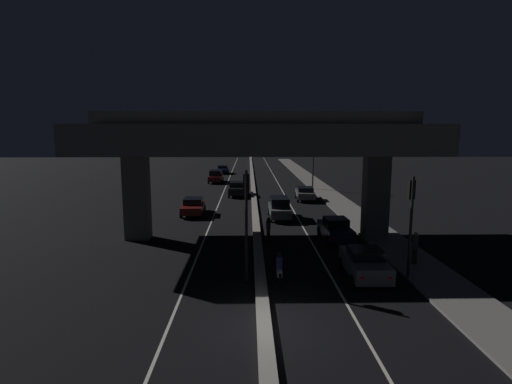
{
  "coord_description": "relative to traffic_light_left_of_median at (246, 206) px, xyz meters",
  "views": [
    {
      "loc": [
        -0.57,
        -13.97,
        7.34
      ],
      "look_at": [
        0.15,
        24.63,
        1.45
      ],
      "focal_mm": 28.0,
      "sensor_mm": 36.0,
      "label": 1
    }
  ],
  "objects": [
    {
      "name": "ground_plane",
      "position": [
        0.68,
        -5.04,
        -3.74
      ],
      "size": [
        200.0,
        200.0,
        0.0
      ],
      "primitive_type": "plane",
      "color": "black"
    },
    {
      "name": "pedestrian_on_sidewalk",
      "position": [
        9.24,
        1.99,
        -2.72
      ],
      "size": [
        0.32,
        0.32,
        1.77
      ],
      "color": "#2D261E",
      "rests_on": "sidewalk_right"
    },
    {
      "name": "sidewalk_right",
      "position": [
        9.4,
        22.96,
        -3.68
      ],
      "size": [
        2.89,
        126.0,
        0.12
      ],
      "primitive_type": "cube",
      "color": "slate",
      "rests_on": "ground_plane"
    },
    {
      "name": "car_dark_red_lead_oncoming",
      "position": [
        -4.83,
        15.98,
        -3.0
      ],
      "size": [
        2.08,
        4.37,
        1.45
      ],
      "rotation": [
        0.0,
        0.0,
        -1.54
      ],
      "color": "#591414",
      "rests_on": "ground_plane"
    },
    {
      "name": "traffic_light_left_of_median",
      "position": [
        0.0,
        0.0,
        0.0
      ],
      "size": [
        0.3,
        0.49,
        5.51
      ],
      "color": "black",
      "rests_on": "ground_plane"
    },
    {
      "name": "car_dark_blue_second",
      "position": [
        5.98,
        7.18,
        -2.95
      ],
      "size": [
        1.96,
        4.0,
        1.58
      ],
      "rotation": [
        0.0,
        0.0,
        1.61
      ],
      "color": "#141938",
      "rests_on": "ground_plane"
    },
    {
      "name": "motorcycle_white_filtering_near",
      "position": [
        1.6,
        -0.3,
        -3.1
      ],
      "size": [
        0.32,
        1.91,
        1.52
      ],
      "rotation": [
        0.0,
        0.0,
        1.56
      ],
      "color": "black",
      "rests_on": "ground_plane"
    },
    {
      "name": "lane_line_right_inner",
      "position": [
        4.31,
        29.96,
        -3.74
      ],
      "size": [
        0.12,
        126.0,
        0.0
      ],
      "primitive_type": "cube",
      "color": "beige",
      "rests_on": "ground_plane"
    },
    {
      "name": "motorcycle_red_filtering_mid",
      "position": [
        1.46,
        7.72,
        -3.12
      ],
      "size": [
        0.33,
        1.93,
        1.48
      ],
      "rotation": [
        0.0,
        0.0,
        1.54
      ],
      "color": "black",
      "rests_on": "ground_plane"
    },
    {
      "name": "traffic_light_right_of_median",
      "position": [
        8.06,
        0.0,
        -0.2
      ],
      "size": [
        0.3,
        0.49,
        5.2
      ],
      "color": "black",
      "rests_on": "ground_plane"
    },
    {
      "name": "car_grey_lead",
      "position": [
        5.94,
        0.19,
        -2.95
      ],
      "size": [
        2.04,
        4.14,
        1.55
      ],
      "rotation": [
        0.0,
        0.0,
        1.54
      ],
      "color": "#515459",
      "rests_on": "ground_plane"
    },
    {
      "name": "car_black_second_oncoming",
      "position": [
        -1.23,
        26.32,
        -2.93
      ],
      "size": [
        2.18,
        4.3,
        1.59
      ],
      "rotation": [
        0.0,
        0.0,
        -1.53
      ],
      "color": "black",
      "rests_on": "ground_plane"
    },
    {
      "name": "median_divider",
      "position": [
        0.68,
        29.96,
        -3.63
      ],
      "size": [
        0.56,
        126.0,
        0.23
      ],
      "primitive_type": "cube",
      "color": "gray",
      "rests_on": "ground_plane"
    },
    {
      "name": "street_lamp",
      "position": [
        7.96,
        30.96,
        0.67
      ],
      "size": [
        1.96,
        0.32,
        7.46
      ],
      "color": "#2D2D30",
      "rests_on": "ground_plane"
    },
    {
      "name": "car_dark_red_third_oncoming",
      "position": [
        -4.64,
        38.42,
        -2.83
      ],
      "size": [
        2.02,
        4.69,
        1.78
      ],
      "rotation": [
        0.0,
        0.0,
        -1.58
      ],
      "color": "#591414",
      "rests_on": "ground_plane"
    },
    {
      "name": "car_grey_fourth",
      "position": [
        6.17,
        23.17,
        -2.98
      ],
      "size": [
        2.09,
        4.16,
        1.44
      ],
      "rotation": [
        0.0,
        0.0,
        1.53
      ],
      "color": "#515459",
      "rests_on": "ground_plane"
    },
    {
      "name": "car_dark_blue_fourth_oncoming",
      "position": [
        -4.4,
        50.7,
        -3.02
      ],
      "size": [
        2.04,
        4.06,
        1.37
      ],
      "rotation": [
        0.0,
        0.0,
        -1.58
      ],
      "color": "#141938",
      "rests_on": "ground_plane"
    },
    {
      "name": "car_grey_third",
      "position": [
        2.73,
        14.21,
        -2.83
      ],
      "size": [
        1.87,
        4.25,
        1.81
      ],
      "rotation": [
        0.0,
        0.0,
        1.57
      ],
      "color": "#515459",
      "rests_on": "ground_plane"
    },
    {
      "name": "elevated_overpass",
      "position": [
        0.68,
        7.92,
        2.92
      ],
      "size": [
        22.11,
        10.06,
        8.65
      ],
      "color": "slate",
      "rests_on": "ground_plane"
    },
    {
      "name": "lane_line_left_inner",
      "position": [
        -2.95,
        29.96,
        -3.74
      ],
      "size": [
        0.12,
        126.0,
        0.0
      ],
      "primitive_type": "cube",
      "color": "beige",
      "rests_on": "ground_plane"
    }
  ]
}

